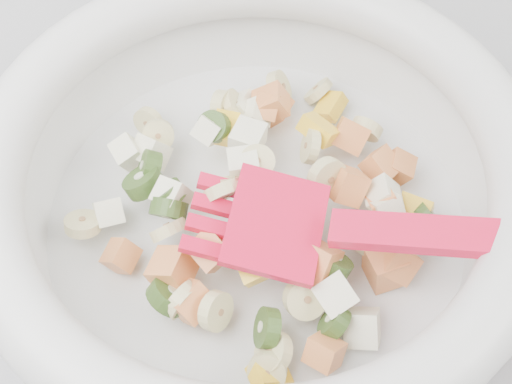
# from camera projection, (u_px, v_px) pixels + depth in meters

# --- Properties ---
(counter) EXTENTS (2.00, 0.60, 0.90)m
(counter) POSITION_uv_depth(u_px,v_px,m) (203.00, 377.00, 0.91)
(counter) COLOR gray
(counter) RESTS_ON ground
(mixing_bowl) EXTENTS (0.45, 0.37, 0.12)m
(mixing_bowl) POSITION_uv_depth(u_px,v_px,m) (257.00, 185.00, 0.46)
(mixing_bowl) COLOR silver
(mixing_bowl) RESTS_ON counter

